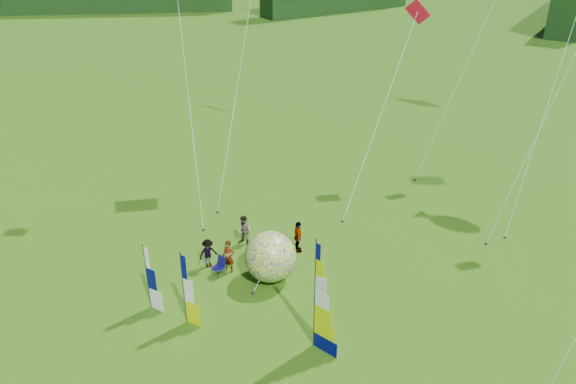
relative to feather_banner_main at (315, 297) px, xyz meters
The scene contains 17 objects.
ground 3.56m from the feather_banner_main, 119.05° to the right, with size 220.00×220.00×0.00m, color #4B7E16.
treeline_ring 3.07m from the feather_banner_main, 119.05° to the right, with size 210.00×210.00×8.00m, color black, non-canonical shape.
feather_banner_main is the anchor object (origin of this frame).
side_banner_left 5.50m from the feather_banner_main, 162.66° to the right, with size 0.94×0.10×3.36m, color #C6D900, non-canonical shape.
side_banner_far 7.43m from the feather_banner_main, 166.57° to the right, with size 0.93×0.10×3.12m, color white, non-canonical shape.
bol_inflatable 5.02m from the feather_banner_main, 144.32° to the left, with size 2.40×2.40×2.40m, color navy.
spectator_a 6.57m from the feather_banner_main, 159.20° to the left, with size 0.60×0.39×1.64m, color #66594C.
spectator_b 8.30m from the feather_banner_main, 145.80° to the left, with size 0.79×0.39×1.64m, color #66594C.
spectator_c 7.51m from the feather_banner_main, 163.76° to the left, with size 0.96×0.36×1.49m, color #66594C.
spectator_d 7.03m from the feather_banner_main, 126.60° to the left, with size 0.99×0.40×1.68m, color #66594C.
camp_chair 6.69m from the feather_banner_main, 164.49° to the left, with size 0.55×0.55×0.96m, color #0D0B45, non-canonical shape.
kite_whale 19.64m from the feather_banner_main, 75.29° to the left, with size 3.67×14.28×17.79m, color black, non-canonical shape.
kite_rainbow_delta 15.96m from the feather_banner_main, 137.15° to the left, with size 6.31×11.90×15.87m, color #D30006, non-canonical shape.
small_kite_red 14.59m from the feather_banner_main, 104.53° to the left, with size 2.69×11.47×11.30m, color red, non-canonical shape.
small_kite_orange 17.91m from the feather_banner_main, 71.27° to the left, with size 5.19×11.17×17.94m, color yellow, non-canonical shape.
small_kite_pink 15.21m from the feather_banner_main, 149.85° to the left, with size 7.57×7.29×16.68m, color pink, non-canonical shape.
small_kite_green 21.40m from the feather_banner_main, 91.64° to the left, with size 5.08×10.19×16.93m, color green, non-canonical shape.
Camera 1 is at (9.56, -12.70, 15.61)m, focal length 35.00 mm.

